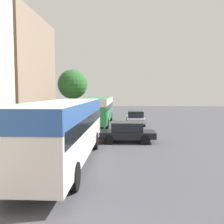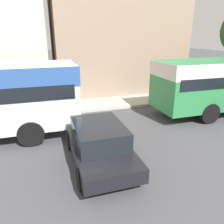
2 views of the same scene
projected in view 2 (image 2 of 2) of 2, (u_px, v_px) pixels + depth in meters
name	position (u px, v px, depth m)	size (l,w,h in m)	color
building_far_terrace	(115.00, 23.00, 15.99)	(5.96, 9.06, 9.68)	gray
car_crossing	(99.00, 143.00, 7.12)	(3.81, 1.81, 1.37)	black
pedestrian_near_curb	(173.00, 85.00, 14.04)	(0.44, 0.44, 1.73)	#232838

